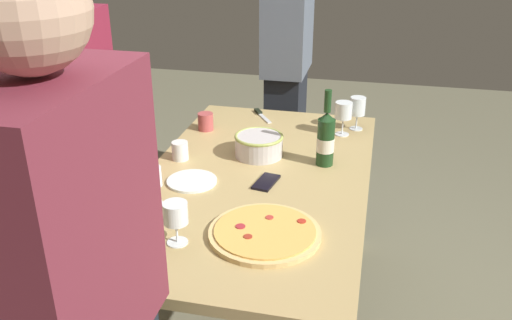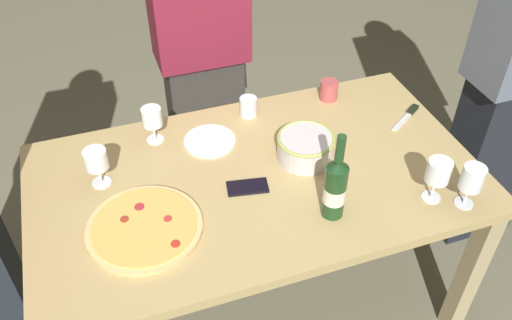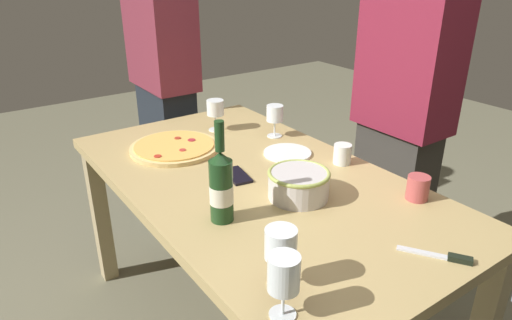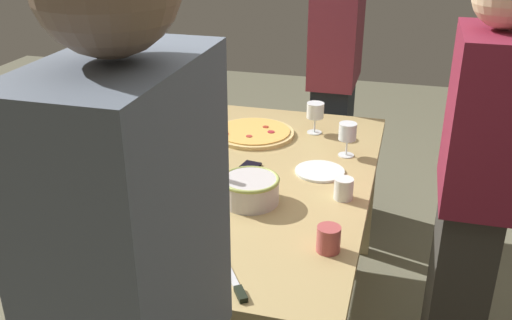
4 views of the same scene
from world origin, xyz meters
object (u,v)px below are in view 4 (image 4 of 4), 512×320
Objects in this scene: pizza at (254,133)px; person_host at (473,191)px; serving_bowl at (250,189)px; cup_amber at (329,239)px; wine_bottle at (177,160)px; wine_glass_far_right at (348,133)px; pizza_knife at (237,286)px; wine_glass_near_pizza at (90,216)px; wine_glass_far_left at (315,112)px; side_plate at (320,171)px; person_guest_left at (335,77)px; dining_table at (256,198)px; wine_glass_by_bottle at (121,204)px; cell_phone at (247,169)px; cup_ceramic at (344,189)px.

person_host is at bearing 65.01° from pizza.
serving_bowl is 2.53× the size of cup_amber.
serving_bowl is at bearing 14.45° from pizza.
wine_bottle is 2.23× the size of wine_glass_far_right.
wine_glass_near_pizza is at bearing -99.72° from pizza_knife.
wine_glass_far_left is 0.44m from side_plate.
pizza is at bearing -14.47° from person_guest_left.
side_plate is at bearing 12.74° from person_guest_left.
pizza_knife is (0.81, -0.10, 0.00)m from side_plate.
wine_glass_far_right is at bearing 133.68° from dining_table.
wine_glass_far_right is (-0.48, 0.57, -0.01)m from wine_bottle.
wine_bottle reaches higher than wine_glass_far_right.
wine_glass_near_pizza is at bearing -34.47° from wine_glass_by_bottle.
pizza is 0.99m from cup_amber.
dining_table is at bearing -14.86° from wine_glass_far_left.
dining_table is at bearing 150.47° from wine_glass_by_bottle.
dining_table is 0.38m from wine_bottle.
wine_bottle is 1.64× the size of side_plate.
person_guest_left reaches higher than person_host.
wine_glass_near_pizza is at bearing 28.36° from person_host.
person_host reaches higher than serving_bowl.
wine_glass_far_right is 0.58m from person_host.
wine_glass_far_left is 1.02× the size of cell_phone.
dining_table is 1.01× the size of person_host.
wine_bottle is 0.58m from side_plate.
serving_bowl is (0.20, 0.03, 0.15)m from dining_table.
wine_glass_by_bottle is 1.93× the size of cup_amber.
cell_phone is at bearing 156.84° from wine_glass_by_bottle.
wine_glass_near_pizza is 0.52m from pizza_knife.
cup_amber is at bearing 66.38° from wine_bottle.
person_guest_left is (-1.30, 0.11, 0.06)m from serving_bowl.
person_guest_left reaches higher than wine_glass_by_bottle.
wine_glass_far_right reaches higher than pizza_knife.
cup_amber is (0.87, 0.48, 0.03)m from pizza.
cup_amber is 0.05× the size of person_guest_left.
wine_glass_far_left is at bearing 165.14° from dining_table.
wine_glass_by_bottle is 1.04m from wine_glass_far_right.
wine_glass_near_pizza is 1.93× the size of cup_amber.
cup_amber is (0.75, 0.04, -0.06)m from wine_glass_far_right.
wine_bottle is at bearing -121.73° from cell_phone.
cup_amber is 0.47× the size of pizza_knife.
serving_bowl is 1.31m from person_guest_left.
cup_amber is at bearing 139.85° from pizza_knife.
cup_amber is at bearing 103.60° from wine_glass_near_pizza.
wine_bottle reaches higher than wine_glass_far_left.
cup_ceramic is 0.05× the size of person_host.
side_plate is 0.29m from cell_phone.
side_plate is at bearing 49.02° from pizza.
wine_bottle is at bearing -81.67° from cup_ceramic.
wine_bottle is 3.89× the size of cup_amber.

